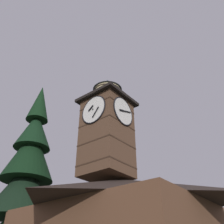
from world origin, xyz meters
The scene contains 3 objects.
clock_tower centered at (0.41, -2.77, 11.00)m, with size 3.88×3.88×8.93m.
pine_tree_behind centered at (2.63, -9.40, 7.01)m, with size 6.50×6.50×16.93m.
moon centered at (-17.45, -32.61, 12.88)m, with size 1.76×1.76×1.76m.
Camera 1 is at (13.96, 8.70, 1.50)m, focal length 40.48 mm.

